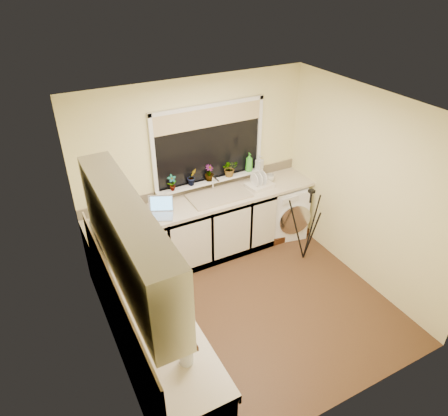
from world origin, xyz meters
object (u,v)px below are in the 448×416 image
at_px(cup_back, 270,178).
at_px(cup_left, 158,318).
at_px(plant_d, 230,168).
at_px(soap_bottle_green, 249,162).
at_px(plant_a, 172,183).
at_px(glass_jug, 186,355).
at_px(plant_b, 192,177).
at_px(tripod, 307,225).
at_px(washing_machine, 283,209).
at_px(plant_c, 209,173).
at_px(soap_bottle_clear, 259,162).
at_px(microwave, 120,237).
at_px(dish_rack, 260,185).
at_px(kettle, 140,270).
at_px(laptop, 161,210).
at_px(steel_jar, 154,322).

xyz_separation_m(cup_back, cup_left, (-2.34, -1.77, -0.01)).
bearing_deg(plant_d, soap_bottle_green, 1.92).
distance_m(plant_d, cup_back, 0.63).
height_order(plant_a, cup_back, plant_a).
xyz_separation_m(glass_jug, plant_b, (1.16, 2.45, 0.18)).
bearing_deg(soap_bottle_green, plant_a, -178.63).
bearing_deg(tripod, plant_d, 106.08).
bearing_deg(plant_b, glass_jug, -115.22).
bearing_deg(washing_machine, tripod, -85.54).
distance_m(glass_jug, plant_c, 2.84).
height_order(tripod, soap_bottle_clear, soap_bottle_clear).
bearing_deg(glass_jug, microwave, 91.15).
relative_size(plant_b, plant_d, 0.98).
bearing_deg(dish_rack, kettle, -159.13).
distance_m(laptop, soap_bottle_clear, 1.65).
bearing_deg(plant_b, laptop, -153.68).
height_order(kettle, cup_left, kettle).
bearing_deg(cup_back, soap_bottle_clear, 114.06).
height_order(soap_bottle_green, cup_back, soap_bottle_green).
relative_size(tripod, plant_c, 4.87).
height_order(laptop, plant_b, plant_b).
bearing_deg(plant_a, soap_bottle_clear, 0.91).
height_order(cup_back, cup_left, cup_back).
xyz_separation_m(soap_bottle_clear, cup_back, (0.08, -0.17, -0.20)).
bearing_deg(kettle, plant_c, 43.01).
bearing_deg(laptop, plant_a, 67.98).
height_order(glass_jug, soap_bottle_clear, soap_bottle_clear).
height_order(soap_bottle_green, soap_bottle_clear, soap_bottle_green).
relative_size(glass_jug, plant_c, 0.75).
distance_m(plant_b, cup_left, 2.30).
bearing_deg(steel_jar, washing_machine, 33.40).
bearing_deg(kettle, steel_jar, -97.40).
height_order(washing_machine, cup_left, cup_left).
xyz_separation_m(plant_c, soap_bottle_green, (0.63, -0.00, 0.02)).
bearing_deg(kettle, soap_bottle_green, 32.92).
distance_m(dish_rack, soap_bottle_clear, 0.36).
xyz_separation_m(soap_bottle_green, cup_left, (-2.10, -1.95, -0.24)).
height_order(glass_jug, cup_back, glass_jug).
xyz_separation_m(dish_rack, plant_d, (-0.35, 0.24, 0.24)).
height_order(plant_c, soap_bottle_green, soap_bottle_green).
bearing_deg(plant_a, plant_c, 3.00).
bearing_deg(plant_c, plant_b, -178.87).
xyz_separation_m(laptop, soap_bottle_clear, (1.61, 0.27, 0.19)).
distance_m(laptop, plant_d, 1.18).
distance_m(washing_machine, plant_d, 1.12).
distance_m(dish_rack, soap_bottle_green, 0.36).
relative_size(tripod, microwave, 1.97).
bearing_deg(washing_machine, plant_a, -176.19).
xyz_separation_m(soap_bottle_clear, cup_left, (-2.27, -1.94, -0.20)).
bearing_deg(plant_c, washing_machine, -13.34).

